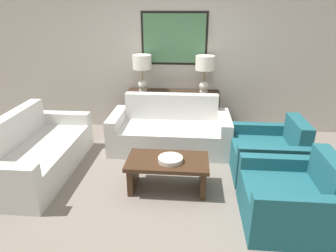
{
  "coord_description": "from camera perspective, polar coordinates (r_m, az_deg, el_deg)",
  "views": [
    {
      "loc": [
        0.35,
        -3.24,
        2.24
      ],
      "look_at": [
        0.02,
        0.7,
        0.65
      ],
      "focal_mm": 32.0,
      "sensor_mm": 36.0,
      "label": 1
    }
  ],
  "objects": [
    {
      "name": "couch_by_back_wall",
      "position": [
        4.99,
        0.4,
        -1.11
      ],
      "size": [
        1.94,
        0.9,
        0.86
      ],
      "color": "silver",
      "rests_on": "ground_plane"
    },
    {
      "name": "armchair_near_back_wall",
      "position": [
        4.48,
        18.64,
        -5.27
      ],
      "size": [
        0.94,
        0.96,
        0.81
      ],
      "color": "#1E5B66",
      "rests_on": "ground_plane"
    },
    {
      "name": "table_lamp_right",
      "position": [
        5.36,
        7.03,
        11.1
      ],
      "size": [
        0.33,
        0.33,
        0.65
      ],
      "color": "silver",
      "rests_on": "console_table"
    },
    {
      "name": "coffee_table",
      "position": [
        3.88,
        -0.08,
        -8.01
      ],
      "size": [
        1.04,
        0.57,
        0.43
      ],
      "color": "#3D2616",
      "rests_on": "ground_plane"
    },
    {
      "name": "couch_by_side",
      "position": [
        4.66,
        -23.81,
        -4.89
      ],
      "size": [
        0.9,
        1.94,
        0.86
      ],
      "color": "silver",
      "rests_on": "ground_plane"
    },
    {
      "name": "console_table",
      "position": [
        5.59,
        0.95,
        2.68
      ],
      "size": [
        1.67,
        0.4,
        0.8
      ],
      "color": "#332319",
      "rests_on": "ground_plane"
    },
    {
      "name": "ground_plane",
      "position": [
        3.96,
        -1.16,
        -12.61
      ],
      "size": [
        20.0,
        20.0,
        0.0
      ],
      "primitive_type": "plane",
      "color": "slate"
    },
    {
      "name": "decorative_bowl",
      "position": [
        3.76,
        0.47,
        -6.37
      ],
      "size": [
        0.31,
        0.31,
        0.06
      ],
      "color": "beige",
      "rests_on": "coffee_table"
    },
    {
      "name": "armchair_near_camera",
      "position": [
        3.61,
        22.33,
        -12.84
      ],
      "size": [
        0.94,
        0.96,
        0.81
      ],
      "color": "#1E5B66",
      "rests_on": "ground_plane"
    },
    {
      "name": "table_lamp_left",
      "position": [
        5.44,
        -4.94,
        11.32
      ],
      "size": [
        0.33,
        0.33,
        0.65
      ],
      "color": "silver",
      "rests_on": "console_table"
    },
    {
      "name": "back_wall",
      "position": [
        5.63,
        1.21,
        12.63
      ],
      "size": [
        8.01,
        0.12,
        2.65
      ],
      "color": "beige",
      "rests_on": "ground_plane"
    }
  ]
}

